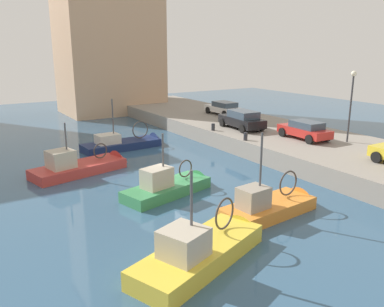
% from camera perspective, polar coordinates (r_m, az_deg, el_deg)
% --- Properties ---
extents(water_surface, '(80.00, 80.00, 0.00)m').
position_cam_1_polar(water_surface, '(23.28, -3.56, -4.09)').
color(water_surface, '#335675').
rests_on(water_surface, ground).
extents(quay_wall, '(9.00, 56.00, 1.20)m').
position_cam_1_polar(quay_wall, '(30.05, 16.12, 0.91)').
color(quay_wall, gray).
rests_on(quay_wall, ground).
extents(fishing_boat_yellow, '(6.82, 4.13, 4.53)m').
position_cam_1_polar(fishing_boat_yellow, '(15.20, 1.86, -14.36)').
color(fishing_boat_yellow, gold).
rests_on(fishing_boat_yellow, ground).
extents(fishing_boat_green, '(6.00, 3.06, 4.14)m').
position_cam_1_polar(fishing_boat_green, '(21.57, -2.85, -5.23)').
color(fishing_boat_green, '#388951').
rests_on(fishing_boat_green, ground).
extents(fishing_boat_orange, '(5.70, 2.35, 4.83)m').
position_cam_1_polar(fishing_boat_orange, '(19.44, 11.47, -7.89)').
color(fishing_boat_orange, orange).
rests_on(fishing_boat_orange, ground).
extents(fishing_boat_red, '(6.76, 3.40, 4.21)m').
position_cam_1_polar(fishing_boat_red, '(25.95, -15.00, -2.24)').
color(fishing_boat_red, '#BC3833').
rests_on(fishing_boat_red, ground).
extents(fishing_boat_navy, '(6.82, 2.35, 4.77)m').
position_cam_1_polar(fishing_boat_navy, '(31.41, -9.26, 0.98)').
color(fishing_boat_navy, navy).
rests_on(fishing_boat_navy, ground).
extents(parked_car_white, '(1.98, 4.10, 1.26)m').
position_cam_1_polar(parked_car_white, '(39.01, 4.53, 6.47)').
color(parked_car_white, silver).
rests_on(parked_car_white, quay_wall).
extents(parked_car_black, '(2.26, 4.43, 1.47)m').
position_cam_1_polar(parked_car_black, '(32.39, 7.11, 4.82)').
color(parked_car_black, black).
rests_on(parked_car_black, quay_wall).
extents(parked_car_red, '(1.99, 4.02, 1.30)m').
position_cam_1_polar(parked_car_red, '(29.60, 15.72, 3.27)').
color(parked_car_red, red).
rests_on(parked_car_red, quay_wall).
extents(mooring_bollard_mid, '(0.28, 0.28, 0.55)m').
position_cam_1_polar(mooring_bollard_mid, '(28.44, 7.60, 2.42)').
color(mooring_bollard_mid, '#2D2D33').
rests_on(mooring_bollard_mid, quay_wall).
extents(mooring_bollard_north, '(0.28, 0.28, 0.55)m').
position_cam_1_polar(mooring_bollard_north, '(31.57, 3.01, 3.77)').
color(mooring_bollard_north, '#2D2D33').
rests_on(mooring_bollard_north, quay_wall).
extents(quay_streetlamp, '(0.36, 0.36, 4.83)m').
position_cam_1_polar(quay_streetlamp, '(29.23, 21.72, 7.76)').
color(quay_streetlamp, '#38383D').
rests_on(quay_streetlamp, quay_wall).
extents(waterfront_building_central, '(11.29, 8.45, 24.47)m').
position_cam_1_polar(waterfront_building_central, '(49.11, -12.01, 20.10)').
color(waterfront_building_central, tan).
rests_on(waterfront_building_central, ground).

